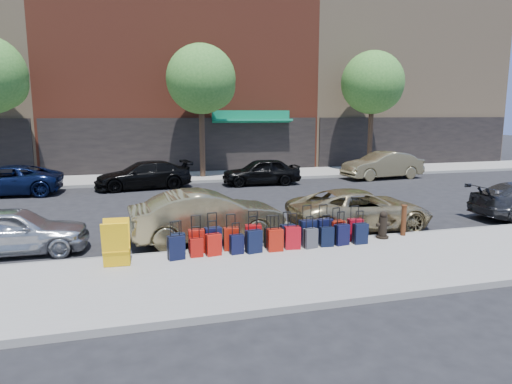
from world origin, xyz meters
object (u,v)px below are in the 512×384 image
object	(u,v)px
bollard	(404,220)
car_near_0	(13,231)
car_near_1	(208,216)
car_far_2	(261,172)
car_far_0	(4,181)
fire_hydrant	(383,226)
car_far_3	(382,165)
car_far_1	(143,175)
tree_center	(204,81)
suitcase_front_5	(271,237)
tree_right	(375,84)
car_near_2	(360,209)
display_rack	(116,244)

from	to	relation	value
bollard	car_near_0	distance (m)	10.73
car_near_1	car_far_2	size ratio (longest dim) A/B	1.10
car_far_0	car_near_0	bearing A→B (deg)	16.59
fire_hydrant	car_far_3	world-z (taller)	car_far_3
car_near_0	car_far_3	bearing A→B (deg)	-58.17
car_far_1	car_near_0	bearing A→B (deg)	-27.48
car_near_0	car_near_1	distance (m)	5.14
fire_hydrant	car_near_1	bearing A→B (deg)	163.43
bollard	car_near_0	world-z (taller)	car_near_0
tree_center	suitcase_front_5	size ratio (longest dim) A/B	8.48
tree_center	car_far_1	world-z (taller)	tree_center
fire_hydrant	car_far_1	xyz separation A→B (m)	(-6.22, 11.71, 0.16)
fire_hydrant	car_far_3	xyz separation A→B (m)	(6.98, 11.68, 0.25)
car_near_0	car_near_1	size ratio (longest dim) A/B	0.84
car_far_3	fire_hydrant	bearing A→B (deg)	-35.80
tree_center	car_far_2	bearing A→B (deg)	-50.26
tree_right	bollard	world-z (taller)	tree_right
bollard	car_far_0	size ratio (longest dim) A/B	0.18
suitcase_front_5	car_near_0	distance (m)	6.76
car_near_2	car_far_2	world-z (taller)	car_far_2
tree_right	car_near_2	xyz separation A→B (m)	(-7.62, -12.66, -4.77)
car_near_2	car_far_1	bearing A→B (deg)	34.17
car_near_2	car_far_3	size ratio (longest dim) A/B	1.00
tree_right	car_far_0	distance (m)	20.84
tree_center	car_near_0	bearing A→B (deg)	-119.55
display_rack	car_far_1	world-z (taller)	car_far_1
display_rack	car_far_0	size ratio (longest dim) A/B	0.22
suitcase_front_5	car_far_3	size ratio (longest dim) A/B	0.19
car_near_2	car_near_1	bearing A→B (deg)	92.31
tree_right	car_near_0	bearing A→B (deg)	-144.43
fire_hydrant	bollard	bearing A→B (deg)	9.45
car_far_0	fire_hydrant	bearing A→B (deg)	49.69
suitcase_front_5	car_far_1	distance (m)	12.05
tree_right	car_far_1	bearing A→B (deg)	-169.49
fire_hydrant	display_rack	xyz separation A→B (m)	(-7.25, -0.45, 0.17)
fire_hydrant	car_near_0	world-z (taller)	car_near_0
bollard	car_near_2	bearing A→B (deg)	110.16
tree_right	car_near_2	distance (m)	15.52
car_near_1	car_far_1	xyz separation A→B (m)	(-1.47, 10.11, -0.06)
bollard	car_far_1	bearing A→B (deg)	120.90
tree_right	car_far_2	world-z (taller)	tree_right
display_rack	car_far_3	xyz separation A→B (m)	(14.23, 12.13, 0.08)
car_near_1	car_near_2	world-z (taller)	car_near_1
car_near_2	car_far_2	xyz separation A→B (m)	(-0.45, 9.73, 0.05)
car_near_0	display_rack	bearing A→B (deg)	-127.85
car_near_1	car_near_2	bearing A→B (deg)	-93.35
tree_center	suitcase_front_5	bearing A→B (deg)	-92.47
tree_right	fire_hydrant	xyz separation A→B (m)	(-7.78, -14.31, -4.90)
car_far_2	car_far_0	bearing A→B (deg)	-87.59
tree_right	display_rack	distance (m)	21.59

